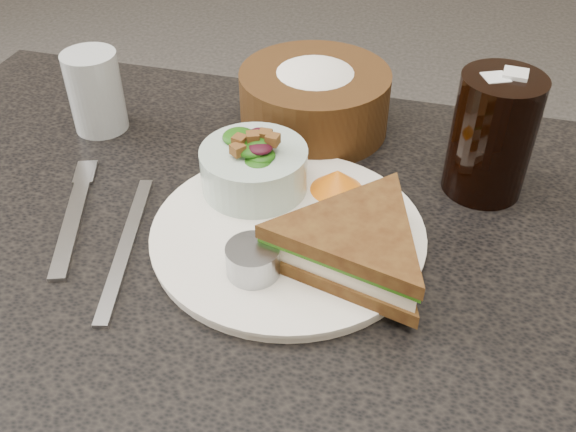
# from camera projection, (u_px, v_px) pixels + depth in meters

# --- Properties ---
(dinner_plate) EXTENTS (0.28, 0.28, 0.01)m
(dinner_plate) POSITION_uv_depth(u_px,v_px,m) (288.00, 234.00, 0.66)
(dinner_plate) COLOR white
(dinner_plate) RESTS_ON dining_table
(sandwich) EXTENTS (0.23, 0.23, 0.05)m
(sandwich) POSITION_uv_depth(u_px,v_px,m) (356.00, 245.00, 0.60)
(sandwich) COLOR brown
(sandwich) RESTS_ON dinner_plate
(salad_bowl) EXTENTS (0.15, 0.15, 0.07)m
(salad_bowl) POSITION_uv_depth(u_px,v_px,m) (254.00, 162.00, 0.69)
(salad_bowl) COLOR #ACC5BA
(salad_bowl) RESTS_ON dinner_plate
(dressing_ramekin) EXTENTS (0.05, 0.05, 0.03)m
(dressing_ramekin) POSITION_uv_depth(u_px,v_px,m) (253.00, 260.00, 0.60)
(dressing_ramekin) COLOR #93989E
(dressing_ramekin) RESTS_ON dinner_plate
(orange_wedge) EXTENTS (0.07, 0.07, 0.03)m
(orange_wedge) POSITION_uv_depth(u_px,v_px,m) (337.00, 180.00, 0.70)
(orange_wedge) COLOR orange
(orange_wedge) RESTS_ON dinner_plate
(fork) EXTENTS (0.08, 0.17, 0.00)m
(fork) POSITION_uv_depth(u_px,v_px,m) (72.00, 221.00, 0.68)
(fork) COLOR #ABACAE
(fork) RESTS_ON dining_table
(knife) EXTENTS (0.07, 0.21, 0.00)m
(knife) POSITION_uv_depth(u_px,v_px,m) (126.00, 245.00, 0.65)
(knife) COLOR #B1B3B7
(knife) RESTS_ON dining_table
(bread_basket) EXTENTS (0.21, 0.21, 0.11)m
(bread_basket) POSITION_uv_depth(u_px,v_px,m) (315.00, 91.00, 0.80)
(bread_basket) COLOR #462E15
(bread_basket) RESTS_ON dining_table
(cola_glass) EXTENTS (0.10, 0.10, 0.15)m
(cola_glass) POSITION_uv_depth(u_px,v_px,m) (493.00, 131.00, 0.68)
(cola_glass) COLOR black
(cola_glass) RESTS_ON dining_table
(water_glass) EXTENTS (0.09, 0.09, 0.10)m
(water_glass) POSITION_uv_depth(u_px,v_px,m) (95.00, 92.00, 0.80)
(water_glass) COLOR #B1B9BE
(water_glass) RESTS_ON dining_table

